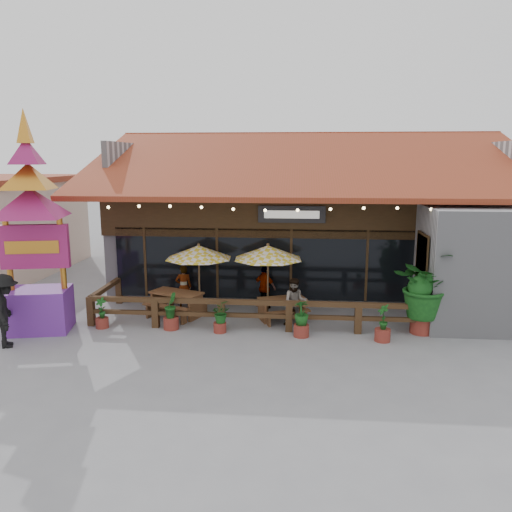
# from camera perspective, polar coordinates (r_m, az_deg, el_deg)

# --- Properties ---
(ground) EXTENTS (100.00, 100.00, 0.00)m
(ground) POSITION_cam_1_polar(r_m,az_deg,el_deg) (15.35, 5.70, -7.97)
(ground) COLOR gray
(ground) RESTS_ON ground
(restaurant_building) EXTENTS (15.50, 14.73, 6.09)m
(restaurant_building) POSITION_cam_1_polar(r_m,az_deg,el_deg) (21.32, 6.34, 3.49)
(restaurant_building) COLOR #A4A4A8
(restaurant_building) RESTS_ON ground
(patio_railing) EXTENTS (10.00, 2.60, 0.92)m
(patio_railing) POSITION_cam_1_polar(r_m,az_deg,el_deg) (15.04, -2.90, -5.87)
(patio_railing) COLOR #472E19
(patio_railing) RESTS_ON ground
(umbrella_left) EXTENTS (2.76, 2.76, 2.33)m
(umbrella_left) POSITION_cam_1_polar(r_m,az_deg,el_deg) (16.12, -6.57, 0.42)
(umbrella_left) COLOR brown
(umbrella_left) RESTS_ON ground
(umbrella_right) EXTENTS (2.83, 2.83, 2.38)m
(umbrella_right) POSITION_cam_1_polar(r_m,az_deg,el_deg) (15.74, 1.38, 0.38)
(umbrella_right) COLOR brown
(umbrella_right) RESTS_ON ground
(picnic_table_left) EXTENTS (2.08, 1.96, 0.80)m
(picnic_table_left) POSITION_cam_1_polar(r_m,az_deg,el_deg) (16.28, -9.05, -4.95)
(picnic_table_left) COLOR brown
(picnic_table_left) RESTS_ON ground
(picnic_table_right) EXTENTS (1.81, 1.69, 0.70)m
(picnic_table_right) POSITION_cam_1_polar(r_m,az_deg,el_deg) (15.75, 2.99, -5.63)
(picnic_table_right) COLOR brown
(picnic_table_right) RESTS_ON ground
(thai_sign_tower) EXTENTS (2.99, 2.99, 6.83)m
(thai_sign_tower) POSITION_cam_1_polar(r_m,az_deg,el_deg) (15.49, -24.29, 4.96)
(thai_sign_tower) COLOR #6A2997
(thai_sign_tower) RESTS_ON ground
(tropical_plant) EXTENTS (2.33, 2.34, 2.44)m
(tropical_plant) POSITION_cam_1_polar(r_m,az_deg,el_deg) (15.08, 18.66, -3.31)
(tropical_plant) COLOR maroon
(tropical_plant) RESTS_ON ground
(diner_a) EXTENTS (0.61, 0.47, 1.49)m
(diner_a) POSITION_cam_1_polar(r_m,az_deg,el_deg) (16.99, -8.27, -3.52)
(diner_a) COLOR #362311
(diner_a) RESTS_ON ground
(diner_b) EXTENTS (0.72, 0.56, 1.48)m
(diner_b) POSITION_cam_1_polar(r_m,az_deg,el_deg) (15.13, 4.51, -5.29)
(diner_b) COLOR #362311
(diner_b) RESTS_ON ground
(diner_c) EXTENTS (0.92, 0.75, 1.46)m
(diner_c) POSITION_cam_1_polar(r_m,az_deg,el_deg) (16.81, 1.02, -3.61)
(diner_c) COLOR #362311
(diner_c) RESTS_ON ground
(pedestrian) EXTENTS (1.26, 1.49, 1.99)m
(pedestrian) POSITION_cam_1_polar(r_m,az_deg,el_deg) (14.98, -26.73, -5.62)
(pedestrian) COLOR black
(pedestrian) RESTS_ON ground
(planter_a) EXTENTS (0.38, 0.38, 0.94)m
(planter_a) POSITION_cam_1_polar(r_m,az_deg,el_deg) (15.70, -17.22, -6.47)
(planter_a) COLOR maroon
(planter_a) RESTS_ON ground
(planter_b) EXTENTS (0.45, 0.45, 1.11)m
(planter_b) POSITION_cam_1_polar(r_m,az_deg,el_deg) (15.08, -9.71, -6.41)
(planter_b) COLOR maroon
(planter_b) RESTS_ON ground
(planter_c) EXTENTS (0.71, 0.73, 0.91)m
(planter_c) POSITION_cam_1_polar(r_m,az_deg,el_deg) (14.63, -4.17, -6.79)
(planter_c) COLOR maroon
(planter_c) RESTS_ON ground
(planter_d) EXTENTS (0.50, 0.50, 1.07)m
(planter_d) POSITION_cam_1_polar(r_m,az_deg,el_deg) (14.32, 5.22, -7.19)
(planter_d) COLOR maroon
(planter_d) RESTS_ON ground
(planter_e) EXTENTS (0.44, 0.44, 1.07)m
(planter_e) POSITION_cam_1_polar(r_m,az_deg,el_deg) (14.37, 14.30, -7.72)
(planter_e) COLOR maroon
(planter_e) RESTS_ON ground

